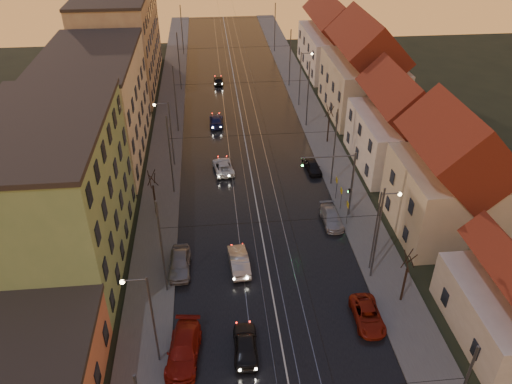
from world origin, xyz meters
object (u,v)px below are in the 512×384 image
object	(u,v)px
driving_car_3	(216,121)
driving_car_4	(218,80)
parked_right_0	(368,315)
parked_left_3	(180,263)
driving_car_2	(223,166)
parked_right_2	(313,166)
parked_left_2	(184,350)
parked_right_1	(331,217)
street_lamp_0	(147,313)
driving_car_0	(245,345)
driving_car_1	(239,261)
street_lamp_1	(380,224)
street_lamp_2	(168,128)
traffic_light_mast	(343,177)
street_lamp_3	(302,74)

from	to	relation	value
driving_car_3	driving_car_4	xyz separation A→B (m)	(0.85, 15.42, -0.03)
driving_car_4	parked_right_0	world-z (taller)	driving_car_4
driving_car_4	parked_left_3	bearing A→B (deg)	83.43
driving_car_2	parked_right_2	xyz separation A→B (m)	(10.26, -0.99, -0.01)
driving_car_2	parked_left_2	distance (m)	26.18
parked_right_1	driving_car_2	bearing A→B (deg)	131.18
street_lamp_0	parked_right_2	distance (m)	30.17
driving_car_2	parked_right_1	bearing A→B (deg)	126.28
driving_car_0	driving_car_1	xyz separation A→B (m)	(0.17, 9.12, 0.01)
parked_right_0	parked_right_1	world-z (taller)	parked_right_1
parked_left_2	parked_left_3	bearing A→B (deg)	100.45
driving_car_4	parked_right_2	distance (m)	30.57
street_lamp_0	street_lamp_1	size ratio (longest dim) A/B	1.00
street_lamp_2	traffic_light_mast	size ratio (longest dim) A/B	1.11
driving_car_1	parked_left_2	world-z (taller)	parked_left_2
traffic_light_mast	parked_right_2	size ratio (longest dim) A/B	1.98
driving_car_2	street_lamp_3	bearing A→B (deg)	-130.51
street_lamp_0	driving_car_3	world-z (taller)	street_lamp_0
driving_car_1	parked_right_2	bearing A→B (deg)	-125.60
parked_left_2	parked_right_2	bearing A→B (deg)	67.44
driving_car_1	parked_right_1	world-z (taller)	driving_car_1
street_lamp_0	parked_right_0	world-z (taller)	street_lamp_0
driving_car_3	parked_left_3	world-z (taller)	parked_left_3
driving_car_2	street_lamp_2	bearing A→B (deg)	-24.29
parked_left_3	driving_car_3	bearing A→B (deg)	83.19
parked_left_3	parked_right_1	xyz separation A→B (m)	(14.61, 5.47, -0.14)
driving_car_2	parked_left_2	world-z (taller)	parked_left_2
driving_car_4	traffic_light_mast	bearing A→B (deg)	105.42
street_lamp_3	parked_right_0	world-z (taller)	street_lamp_3
parked_right_2	street_lamp_0	bearing A→B (deg)	-127.85
street_lamp_2	parked_left_3	world-z (taller)	street_lamp_2
street_lamp_1	parked_right_0	distance (m)	7.54
parked_left_2	parked_right_0	xyz separation A→B (m)	(13.94, 2.02, -0.16)
street_lamp_2	parked_right_1	size ratio (longest dim) A/B	1.84
street_lamp_1	driving_car_4	distance (m)	47.69
parked_left_3	street_lamp_1	bearing A→B (deg)	-4.06
parked_left_2	driving_car_1	bearing A→B (deg)	70.77
parked_right_0	street_lamp_1	bearing A→B (deg)	70.08
parked_left_3	driving_car_0	bearing A→B (deg)	-60.91
parked_right_1	parked_right_2	xyz separation A→B (m)	(0.13, 10.05, -0.01)
street_lamp_3	traffic_light_mast	bearing A→B (deg)	-92.27
parked_right_2	driving_car_4	bearing A→B (deg)	103.79
driving_car_0	street_lamp_0	bearing A→B (deg)	3.92
driving_car_2	driving_car_1	bearing A→B (deg)	85.87
parked_left_3	parked_right_2	world-z (taller)	parked_left_3
street_lamp_3	parked_right_1	xyz separation A→B (m)	(-2.10, -29.00, -4.26)
street_lamp_2	parked_right_1	world-z (taller)	street_lamp_2
street_lamp_1	parked_left_2	size ratio (longest dim) A/B	1.51
traffic_light_mast	driving_car_4	bearing A→B (deg)	105.65
street_lamp_3	driving_car_4	size ratio (longest dim) A/B	2.20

